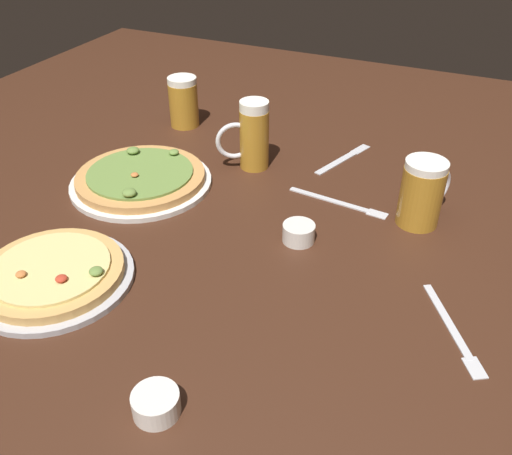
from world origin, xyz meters
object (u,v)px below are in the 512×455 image
object	(u,v)px
beer_mug_pale	(184,102)
knife_right	(344,158)
pizza_plate_far	(141,179)
fork_left	(453,330)
ramekin_butter	(299,233)
beer_mug_dark	(423,193)
beer_mug_amber	(252,136)
fork_spare	(340,202)
ramekin_sauce	(156,404)
pizza_plate_near	(53,275)

from	to	relation	value
beer_mug_pale	knife_right	bearing A→B (deg)	-2.36
pizza_plate_far	fork_left	size ratio (longest dim) A/B	1.69
fork_left	ramekin_butter	bearing A→B (deg)	157.62
beer_mug_dark	ramekin_butter	world-z (taller)	beer_mug_dark
knife_right	beer_mug_amber	bearing A→B (deg)	-146.32
beer_mug_dark	knife_right	size ratio (longest dim) A/B	0.70
beer_mug_amber	knife_right	distance (m)	0.25
beer_mug_dark	fork_spare	distance (m)	0.19
beer_mug_pale	fork_spare	xyz separation A→B (m)	(0.54, -0.23, -0.07)
pizza_plate_far	beer_mug_pale	xyz separation A→B (m)	(-0.08, 0.35, 0.05)
beer_mug_dark	beer_mug_amber	bearing A→B (deg)	169.50
beer_mug_amber	beer_mug_pale	distance (m)	0.32
beer_mug_amber	fork_spare	bearing A→B (deg)	-17.10
pizza_plate_far	knife_right	world-z (taller)	pizza_plate_far
beer_mug_pale	ramekin_sauce	size ratio (longest dim) A/B	2.04
beer_mug_amber	knife_right	bearing A→B (deg)	33.68
ramekin_sauce	knife_right	distance (m)	0.86
pizza_plate_far	fork_spare	distance (m)	0.47
beer_mug_amber	ramekin_butter	xyz separation A→B (m)	(0.22, -0.25, -0.07)
pizza_plate_near	beer_mug_pale	xyz separation A→B (m)	(-0.14, 0.71, 0.05)
pizza_plate_near	fork_left	world-z (taller)	pizza_plate_near
ramekin_sauce	fork_left	world-z (taller)	ramekin_sauce
fork_spare	beer_mug_dark	bearing A→B (deg)	-0.39
beer_mug_amber	fork_spare	world-z (taller)	beer_mug_amber
knife_right	fork_spare	bearing A→B (deg)	-75.17
beer_mug_pale	ramekin_butter	distance (m)	0.65
beer_mug_amber	knife_right	world-z (taller)	beer_mug_amber
knife_right	fork_left	bearing A→B (deg)	-55.99
beer_mug_amber	fork_left	distance (m)	0.68
beer_mug_dark	ramekin_butter	distance (m)	0.27
fork_left	fork_spare	world-z (taller)	same
beer_mug_amber	knife_right	xyz separation A→B (m)	(0.20, 0.13, -0.08)
beer_mug_pale	knife_right	size ratio (longest dim) A/B	0.67
ramekin_butter	knife_right	world-z (taller)	ramekin_butter
beer_mug_dark	pizza_plate_near	bearing A→B (deg)	-140.04
beer_mug_dark	pizza_plate_far	bearing A→B (deg)	-169.72
pizza_plate_far	fork_left	bearing A→B (deg)	-14.36
beer_mug_pale	knife_right	world-z (taller)	beer_mug_pale
beer_mug_dark	knife_right	distance (m)	0.32
fork_left	fork_spare	bearing A→B (deg)	133.70
pizza_plate_near	knife_right	world-z (taller)	pizza_plate_near
beer_mug_dark	beer_mug_amber	distance (m)	0.44
pizza_plate_near	pizza_plate_far	size ratio (longest dim) A/B	0.89
pizza_plate_near	pizza_plate_far	distance (m)	0.37
ramekin_sauce	pizza_plate_far	bearing A→B (deg)	126.02
beer_mug_dark	fork_left	bearing A→B (deg)	-68.67
beer_mug_amber	beer_mug_dark	bearing A→B (deg)	-10.50
beer_mug_dark	fork_left	xyz separation A→B (m)	(0.12, -0.31, -0.07)
ramekin_sauce	knife_right	world-z (taller)	ramekin_sauce
beer_mug_pale	ramekin_sauce	distance (m)	1.00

